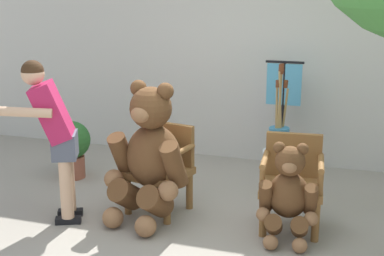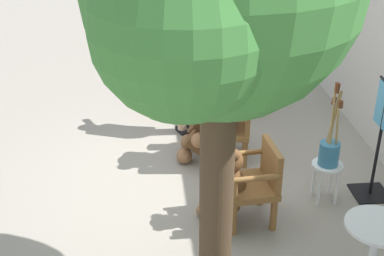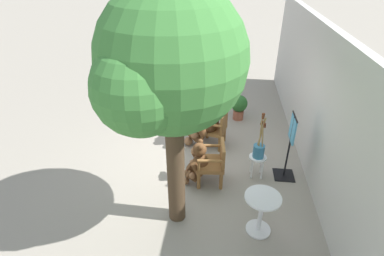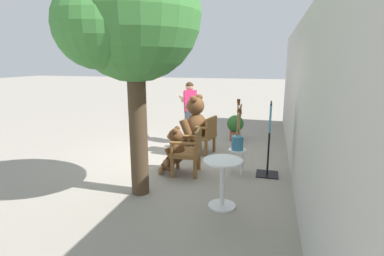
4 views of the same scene
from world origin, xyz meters
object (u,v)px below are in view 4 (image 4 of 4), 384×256
at_px(person_visitor, 190,107).
at_px(clothing_display_stand, 269,137).
at_px(wooden_chair_right, 189,150).
at_px(white_stool, 237,155).
at_px(wooden_chair_left, 204,134).
at_px(potted_plant, 235,126).
at_px(round_side_table, 222,178).
at_px(patio_tree, 128,18).
at_px(brush_bucket, 238,139).
at_px(teddy_bear_small, 174,150).
at_px(teddy_bear_large, 194,125).

relative_size(person_visitor, clothing_display_stand, 1.14).
relative_size(wooden_chair_right, white_stool, 1.87).
bearing_deg(wooden_chair_left, person_visitor, -147.01).
distance_m(wooden_chair_left, potted_plant, 1.44).
bearing_deg(person_visitor, round_side_table, 22.57).
xyz_separation_m(white_stool, patio_tree, (1.34, -1.45, 2.32)).
distance_m(brush_bucket, clothing_display_stand, 0.57).
height_order(teddy_bear_small, clothing_display_stand, clothing_display_stand).
bearing_deg(patio_tree, teddy_bear_large, 171.90).
xyz_separation_m(teddy_bear_small, round_side_table, (1.13, 1.10, 0.01)).
bearing_deg(brush_bucket, white_stool, -67.99).
bearing_deg(wooden_chair_left, teddy_bear_small, -12.53).
distance_m(teddy_bear_small, clothing_display_stand, 1.77).
distance_m(wooden_chair_left, teddy_bear_small, 1.33).
bearing_deg(round_side_table, wooden_chair_left, -161.57).
distance_m(wooden_chair_left, white_stool, 1.34).
distance_m(teddy_bear_small, person_visitor, 2.22).
relative_size(white_stool, round_side_table, 0.64).
distance_m(teddy_bear_small, round_side_table, 1.57).
height_order(wooden_chair_right, potted_plant, wooden_chair_right).
xyz_separation_m(wooden_chair_right, clothing_display_stand, (-0.32, 1.42, 0.26)).
xyz_separation_m(teddy_bear_small, clothing_display_stand, (-0.33, 1.71, 0.28)).
bearing_deg(potted_plant, teddy_bear_small, -17.47).
bearing_deg(person_visitor, wooden_chair_left, 32.99).
bearing_deg(potted_plant, clothing_display_stand, 20.94).
distance_m(round_side_table, patio_tree, 2.63).
height_order(wooden_chair_left, brush_bucket, brush_bucket).
relative_size(teddy_bear_small, round_side_table, 1.23).
distance_m(white_stool, round_side_table, 1.41).
bearing_deg(round_side_table, wooden_chair_right, -144.67).
bearing_deg(clothing_display_stand, potted_plant, -159.06).
relative_size(wooden_chair_left, teddy_bear_large, 0.64).
height_order(potted_plant, clothing_display_stand, clothing_display_stand).
height_order(wooden_chair_left, white_stool, wooden_chair_left).
relative_size(wooden_chair_right, clothing_display_stand, 0.63).
bearing_deg(teddy_bear_small, potted_plant, 162.53).
height_order(teddy_bear_large, potted_plant, teddy_bear_large).
distance_m(wooden_chair_right, potted_plant, 2.68).
bearing_deg(wooden_chair_right, teddy_bear_small, -88.03).
distance_m(teddy_bear_large, white_stool, 1.56).
xyz_separation_m(teddy_bear_large, teddy_bear_small, (1.32, -0.04, -0.22)).
relative_size(teddy_bear_small, brush_bucket, 0.93).
bearing_deg(wooden_chair_left, round_side_table, 18.43).
xyz_separation_m(person_visitor, potted_plant, (-0.48, 1.09, -0.52)).
distance_m(wooden_chair_right, brush_bucket, 0.92).
relative_size(teddy_bear_small, patio_tree, 0.24).
bearing_deg(white_stool, wooden_chair_right, -72.92).
distance_m(wooden_chair_right, clothing_display_stand, 1.48).
bearing_deg(round_side_table, clothing_display_stand, 157.06).
height_order(teddy_bear_small, white_stool, teddy_bear_small).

